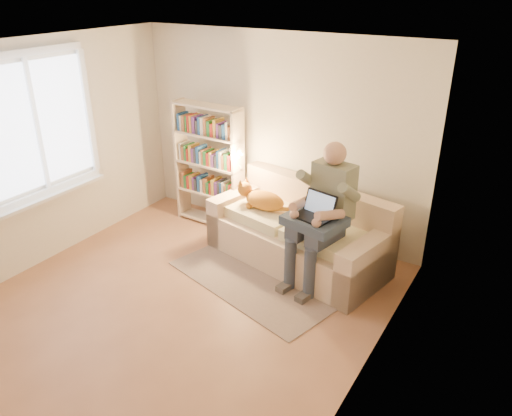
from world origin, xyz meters
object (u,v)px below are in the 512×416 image
Objects in this scene: person at (324,208)px; cat at (259,198)px; sofa at (299,235)px; laptop at (320,213)px; bookshelf at (209,160)px.

person reaches higher than cat.
laptop is (0.43, -0.41, 0.58)m from sofa.
bookshelf is at bearing 176.83° from person.
laptop is at bearing -9.71° from cat.
laptop is at bearing -17.37° from bookshelf.
sofa is 1.65m from bookshelf.
person is at bearing -13.19° from bookshelf.
person is at bearing 110.23° from laptop.
bookshelf is at bearing 172.64° from laptop.
bookshelf reaches higher than person.
person is 3.66× the size of laptop.
person reaches higher than sofa.
sofa is 5.27× the size of laptop.
person is at bearing -1.35° from cat.
cat is 1.80× the size of laptop.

